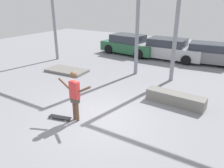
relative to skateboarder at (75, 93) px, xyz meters
name	(u,v)px	position (x,y,z in m)	size (l,w,h in m)	color
ground_plane	(98,117)	(0.53, 0.58, -1.03)	(36.00, 36.00, 0.00)	gray
skateboarder	(75,93)	(0.00, 0.00, 0.00)	(1.43, 0.23, 1.79)	brown
skateboard	(60,117)	(-0.54, -0.25, -0.97)	(0.85, 0.41, 0.08)	black
grind_box	(175,99)	(2.54, 3.05, -0.80)	(2.32, 0.57, 0.47)	slate
manual_pad	(67,71)	(-4.02, 3.85, -0.96)	(2.38, 1.20, 0.14)	slate
parked_car_green	(129,45)	(-3.02, 9.67, -0.33)	(4.42, 2.27, 1.45)	#28603D
parked_car_silver	(169,49)	(0.01, 9.76, -0.34)	(4.50, 2.03, 1.42)	#B7BABF
parked_car_grey	(211,54)	(2.72, 10.00, -0.38)	(4.54, 2.22, 1.33)	slate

